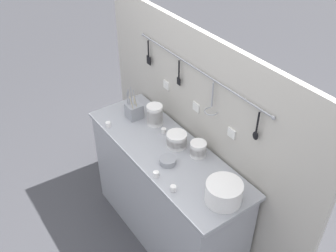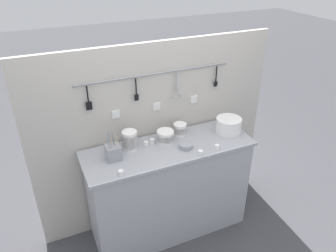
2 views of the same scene
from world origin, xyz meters
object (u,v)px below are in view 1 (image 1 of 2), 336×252
object	(u,v)px
cutlery_caddy	(134,110)
cup_by_caddy	(173,188)
bowl_stack_short_front	(177,140)
cup_back_right	(164,131)
cup_edge_far	(108,124)
bowl_stack_nested_right	(198,149)
plate_stack	(224,192)
cup_front_left	(156,174)
bowl_stack_wide_centre	(155,115)
steel_mixing_bowl	(168,161)
cup_edge_near	(171,134)

from	to	relation	value
cutlery_caddy	cup_by_caddy	world-z (taller)	cutlery_caddy
bowl_stack_short_front	cup_by_caddy	xyz separation A→B (m)	(0.36, -0.29, -0.03)
cup_back_right	cup_edge_far	world-z (taller)	same
bowl_stack_nested_right	plate_stack	world-z (taller)	plate_stack
cup_front_left	bowl_stack_wide_centre	bearing A→B (deg)	147.09
bowl_stack_wide_centre	steel_mixing_bowl	world-z (taller)	bowl_stack_wide_centre
bowl_stack_short_front	plate_stack	distance (m)	0.62
bowl_stack_wide_centre	cup_edge_near	world-z (taller)	bowl_stack_wide_centre
cup_edge_near	cup_by_caddy	bearing A→B (deg)	-33.95
cup_front_left	steel_mixing_bowl	bearing A→B (deg)	114.10
cup_front_left	cup_by_caddy	world-z (taller)	same
steel_mixing_bowl	bowl_stack_wide_centre	bearing A→B (deg)	157.23
bowl_stack_nested_right	cup_edge_far	world-z (taller)	bowl_stack_nested_right
cutlery_caddy	cup_edge_near	world-z (taller)	cutlery_caddy
plate_stack	cup_back_right	xyz separation A→B (m)	(-0.79, 0.09, -0.05)
plate_stack	cup_by_caddy	world-z (taller)	plate_stack
cup_edge_near	cup_edge_far	size ratio (longest dim) A/B	1.00
plate_stack	cup_by_caddy	bearing A→B (deg)	-139.88
steel_mixing_bowl	cutlery_caddy	world-z (taller)	cutlery_caddy
bowl_stack_short_front	bowl_stack_wide_centre	world-z (taller)	bowl_stack_wide_centre
cup_edge_far	cup_edge_near	bearing A→B (deg)	40.62
bowl_stack_wide_centre	cutlery_caddy	xyz separation A→B (m)	(-0.17, -0.09, -0.02)
steel_mixing_bowl	cup_edge_far	distance (m)	0.64
cup_front_left	cup_edge_far	bearing A→B (deg)	179.71
cup_edge_far	cup_back_right	bearing A→B (deg)	44.00
bowl_stack_short_front	cup_edge_near	xyz separation A→B (m)	(-0.12, 0.03, -0.03)
cup_by_caddy	plate_stack	bearing A→B (deg)	40.12
plate_stack	cutlery_caddy	world-z (taller)	cutlery_caddy
bowl_stack_short_front	cutlery_caddy	distance (m)	0.50
cutlery_caddy	cup_edge_far	size ratio (longest dim) A/B	6.95
bowl_stack_nested_right	cup_edge_near	world-z (taller)	bowl_stack_nested_right
bowl_stack_nested_right	plate_stack	bearing A→B (deg)	-18.24
cup_front_left	cutlery_caddy	bearing A→B (deg)	160.53
cup_front_left	cup_edge_far	size ratio (longest dim) A/B	1.00
bowl_stack_wide_centre	cup_edge_far	bearing A→B (deg)	-119.30
cutlery_caddy	plate_stack	bearing A→B (deg)	-0.64
plate_stack	cup_edge_near	distance (m)	0.74
steel_mixing_bowl	cup_by_caddy	xyz separation A→B (m)	(0.24, -0.13, -0.00)
plate_stack	cup_front_left	size ratio (longest dim) A/B	5.91
bowl_stack_wide_centre	cup_edge_near	size ratio (longest dim) A/B	4.26
cup_front_left	cup_edge_far	xyz separation A→B (m)	(-0.69, 0.00, 0.00)
bowl_stack_short_front	cup_back_right	world-z (taller)	bowl_stack_short_front
cutlery_caddy	steel_mixing_bowl	bearing A→B (deg)	-9.06
plate_stack	cup_edge_near	size ratio (longest dim) A/B	5.91
cup_back_right	cup_edge_near	xyz separation A→B (m)	(0.07, 0.02, 0.00)
bowl_stack_wide_centre	cutlery_caddy	size ratio (longest dim) A/B	0.61
cutlery_caddy	cup_front_left	size ratio (longest dim) A/B	6.95
bowl_stack_short_front	bowl_stack_wide_centre	size ratio (longest dim) A/B	0.90
cup_edge_far	cup_front_left	bearing A→B (deg)	-0.29
plate_stack	cup_edge_far	xyz separation A→B (m)	(-1.12, -0.23, -0.05)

